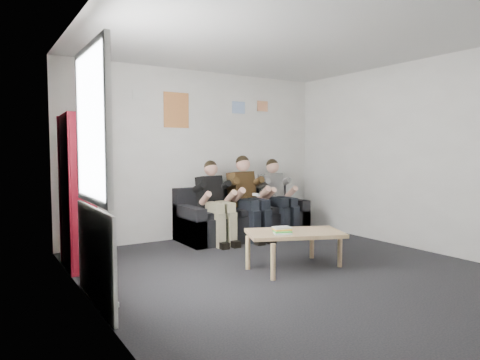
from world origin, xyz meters
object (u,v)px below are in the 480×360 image
object	(u,v)px
person_left	(216,202)
person_middle	(249,198)
sofa	(242,219)
bookshelf	(77,192)
coffee_table	(294,236)
person_right	(278,197)

from	to	relation	value
person_left	person_middle	xyz separation A→B (m)	(0.59, -0.00, 0.03)
person_middle	sofa	bearing A→B (deg)	82.06
bookshelf	sofa	bearing A→B (deg)	13.68
coffee_table	person_right	distance (m)	2.04
sofa	person_middle	size ratio (longest dim) A/B	1.59
coffee_table	bookshelf	bearing A→B (deg)	146.81
sofa	coffee_table	bearing A→B (deg)	-103.70
sofa	bookshelf	xyz separation A→B (m)	(-2.66, -0.49, 0.63)
person_middle	bookshelf	bearing A→B (deg)	178.21
sofa	person_left	bearing A→B (deg)	-161.82
bookshelf	person_left	distance (m)	2.11
person_right	sofa	bearing A→B (deg)	160.85
sofa	person_left	xyz separation A→B (m)	(-0.59, -0.19, 0.34)
coffee_table	person_right	world-z (taller)	person_right
sofa	bookshelf	bearing A→B (deg)	-169.66
coffee_table	person_middle	world-z (taller)	person_middle
coffee_table	person_right	size ratio (longest dim) A/B	0.88
bookshelf	person_left	size ratio (longest dim) A/B	1.46
bookshelf	person_middle	bearing A→B (deg)	9.48
person_left	person_middle	world-z (taller)	person_middle
person_left	coffee_table	bearing A→B (deg)	-92.43
person_middle	person_right	bearing A→B (deg)	-7.57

